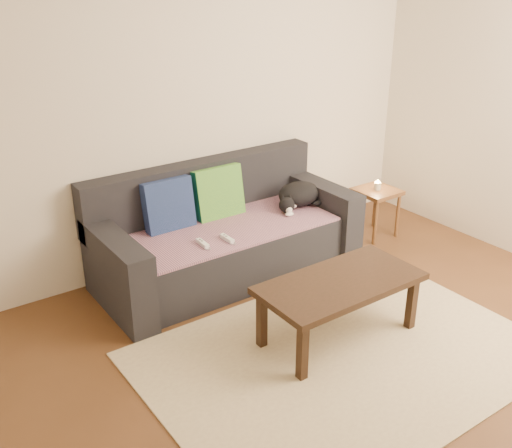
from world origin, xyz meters
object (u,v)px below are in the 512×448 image
Objects in this scene: sofa at (224,238)px; cat at (298,195)px; wii_remote_b at (227,239)px; coffee_table at (340,288)px; wii_remote_a at (203,243)px; side_table at (376,198)px.

cat is (0.71, -0.06, 0.23)m from sofa.
cat is 0.90m from wii_remote_b.
coffee_table is at bearing -84.58° from sofa.
coffee_table is at bearing -151.23° from wii_remote_a.
cat is 3.27× the size of wii_remote_b.
cat is 0.45× the size of coffee_table.
coffee_table is (-0.59, -1.18, -0.15)m from cat.
side_table is (1.69, 0.10, -0.08)m from wii_remote_b.
cat is at bearing -4.78° from sofa.
sofa reaches higher than coffee_table.
wii_remote_b is 0.14× the size of coffee_table.
wii_remote_b is at bearing -152.37° from cat.
sofa is 1.54m from side_table.
wii_remote_b is at bearing -96.67° from wii_remote_a.
cat is 0.85m from side_table.
cat is at bearing 170.86° from side_table.
wii_remote_b is 0.33× the size of side_table.
sofa is at bearing -172.18° from cat.
sofa is at bearing 95.42° from coffee_table.
wii_remote_a is 1.09m from coffee_table.
wii_remote_a is (-0.35, -0.26, 0.15)m from sofa.
side_table is at bearing -7.12° from sofa.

